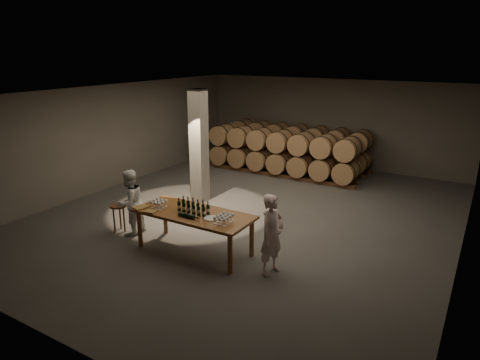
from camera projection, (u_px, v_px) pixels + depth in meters
The scene contains 15 objects.
room at pixel (199, 147), 11.98m from camera, with size 12.00×12.00×12.00m.
tasting_table at pixel (194, 217), 9.12m from camera, with size 2.60×1.10×0.90m.
barrel_stack_back at pixel (297, 144), 15.90m from camera, with size 5.48×0.95×1.57m.
barrel_stack_front at pixel (281, 152), 14.75m from camera, with size 5.48×0.95×1.57m.
bottle_cluster at pixel (193, 208), 9.06m from camera, with size 0.72×0.22×0.30m.
lying_bottles at pixel (187, 216), 8.80m from camera, with size 0.49×0.09×0.09m.
glass_cluster_left at pixel (159, 202), 9.36m from camera, with size 0.30×0.30×0.17m.
glass_cluster_right at pixel (224, 217), 8.55m from camera, with size 0.30×0.41×0.16m.
plate at pixel (211, 218), 8.75m from camera, with size 0.30×0.30×0.02m, color silver.
notebook_near at pixel (151, 211), 9.10m from camera, with size 0.25×0.20×0.03m, color olive.
notebook_corner at pixel (141, 207), 9.36m from camera, with size 0.25×0.31×0.03m, color olive.
pen at pixel (154, 212), 9.11m from camera, with size 0.01×0.01×0.14m, color black.
stool at pixel (119, 210), 10.21m from camera, with size 0.40×0.40×0.67m.
person_man at pixel (272, 235), 8.22m from camera, with size 0.59×0.39×1.62m, color silver.
person_woman at pixel (130, 202), 10.02m from camera, with size 0.76×0.59×1.57m, color white.
Camera 1 is at (5.19, -9.28, 4.23)m, focal length 32.00 mm.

